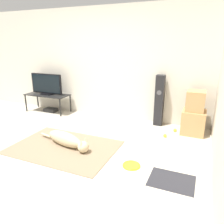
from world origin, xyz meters
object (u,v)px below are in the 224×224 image
Objects in this scene: cardboard_box_upper at (196,101)px; floor_speaker at (159,101)px; cardboard_box_lower at (193,122)px; tennis_ball_near_speaker at (175,130)px; dog at (67,140)px; frisbee at (131,165)px; tv at (46,84)px; tennis_ball_by_boxes at (165,136)px; tv_stand at (47,96)px; game_console at (51,110)px.

cardboard_box_upper is 0.36× the size of floor_speaker.
cardboard_box_lower reaches higher than tennis_ball_near_speaker.
floor_speaker is 16.79× the size of tennis_ball_near_speaker.
dog is 1.06× the size of floor_speaker.
dog is 4.47× the size of frisbee.
tennis_ball_near_speaker is (3.31, -0.12, -0.69)m from tv.
cardboard_box_lower reaches higher than frisbee.
dog is at bearing -125.54° from floor_speaker.
dog is at bearing -142.57° from cardboard_box_lower.
dog is at bearing -144.07° from tennis_ball_by_boxes.
tv_stand reaches higher than game_console.
tennis_ball_by_boxes is at bearing -138.14° from cardboard_box_lower.
cardboard_box_upper is 3.62m from game_console.
cardboard_box_upper is at bearing 66.26° from frisbee.
cardboard_box_upper is 3.64m from tv.
tv_stand is at bearing 136.74° from dog.
frisbee is at bearing -30.77° from tv.
cardboard_box_lower is 3.64m from tv_stand.
tv reaches higher than game_console.
dog is at bearing -44.48° from game_console.
frisbee is 0.29× the size of tv.
tennis_ball_near_speaker is (-0.33, -0.06, -0.64)m from cardboard_box_upper.
tv_stand is 0.31m from tv.
tv_stand is at bearing 177.96° from tennis_ball_near_speaker.
frisbee is at bearing -7.35° from dog.
game_console is at bearing 179.25° from cardboard_box_lower.
tv is 2.83× the size of game_console.
dog is 2.36m from tv.
floor_speaker is 2.87m from game_console.
floor_speaker is 0.87m from tennis_ball_by_boxes.
cardboard_box_upper reaches higher than game_console.
tennis_ball_by_boxes is (-0.47, -0.42, -0.21)m from cardboard_box_lower.
floor_speaker is at bearing 113.36° from tennis_ball_by_boxes.
dog is 1.29× the size of tv.
tennis_ball_near_speaker is at bearing -2.08° from tv.
game_console is at bearing -5.82° from tv_stand.
floor_speaker is at bearing 163.67° from cardboard_box_upper.
tv_stand is at bearing 149.27° from frisbee.
game_console reaches higher than frisbee.
tennis_ball_by_boxes is at bearing -8.55° from tv.
cardboard_box_upper is 6.05× the size of tennis_ball_by_boxes.
dog is 1.02× the size of tv_stand.
frisbee is 1.94m from cardboard_box_upper.
game_console is (-3.56, 0.05, -0.19)m from cardboard_box_lower.
frisbee is 0.66× the size of cardboard_box_upper.
floor_speaker is 16.79× the size of tennis_ball_by_boxes.
tv_stand is (-3.64, 0.05, 0.18)m from cardboard_box_lower.
tv_stand is at bearing 174.18° from game_console.
tv reaches higher than tennis_ball_by_boxes.
cardboard_box_upper reaches higher than tennis_ball_by_boxes.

